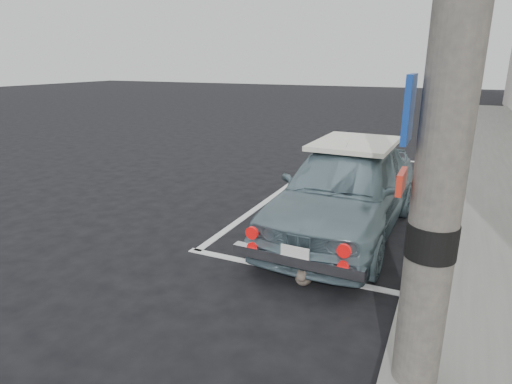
# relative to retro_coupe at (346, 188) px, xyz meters

# --- Properties ---
(ground) EXTENTS (80.00, 80.00, 0.00)m
(ground) POSITION_rel_retro_coupe_xyz_m (-0.75, -1.05, -0.70)
(ground) COLOR black
(ground) RESTS_ON ground
(pline_rear) EXTENTS (3.00, 0.12, 0.01)m
(pline_rear) POSITION_rel_retro_coupe_xyz_m (-0.25, -1.55, -0.69)
(pline_rear) COLOR silver
(pline_rear) RESTS_ON ground
(pline_front) EXTENTS (3.00, 0.12, 0.01)m
(pline_front) POSITION_rel_retro_coupe_xyz_m (-0.25, 5.45, -0.69)
(pline_front) COLOR silver
(pline_front) RESTS_ON ground
(pline_side) EXTENTS (0.12, 7.00, 0.01)m
(pline_side) POSITION_rel_retro_coupe_xyz_m (-1.65, 1.95, -0.69)
(pline_side) COLOR silver
(pline_side) RESTS_ON ground
(retro_coupe) EXTENTS (1.76, 4.10, 1.38)m
(retro_coupe) POSITION_rel_retro_coupe_xyz_m (0.00, 0.00, 0.00)
(retro_coupe) COLOR slate
(retro_coupe) RESTS_ON ground
(cat) EXTENTS (0.24, 0.48, 0.25)m
(cat) POSITION_rel_retro_coupe_xyz_m (-0.02, -1.79, -0.58)
(cat) COLOR #736858
(cat) RESTS_ON ground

